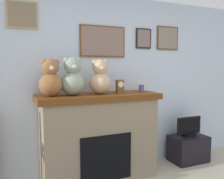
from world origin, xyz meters
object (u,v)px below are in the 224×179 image
Objects in this scene: fireplace at (99,136)px; teddy_bear_cream at (51,79)px; tv_stand at (188,149)px; teddy_bear_tan at (73,78)px; mantel_clock at (120,86)px; television at (189,127)px; candle_jar at (141,88)px; teddy_bear_grey at (100,78)px.

teddy_bear_cream reaches higher than fireplace.
teddy_bear_tan is (-1.92, 0.00, 1.20)m from tv_stand.
fireplace is 8.95× the size of mantel_clock.
candle_jar reaches higher than television.
candle_jar is at bearing 179.88° from tv_stand.
teddy_bear_tan is (-0.36, -0.02, 0.81)m from fireplace.
fireplace is at bearing 176.51° from mantel_clock.
tv_stand is 5.61× the size of candle_jar.
television is 0.98× the size of teddy_bear_grey.
teddy_bear_cream is at bearing 179.97° from tv_stand.
fireplace is 0.89m from teddy_bear_tan.
tv_stand is 1.29× the size of television.
television is at bearing -0.07° from teddy_bear_tan.
mantel_clock is at bearing -0.04° from teddy_bear_tan.
mantel_clock is 0.40× the size of teddy_bear_grey.
fireplace is 3.53× the size of teddy_bear_cream.
tv_stand is at bearing -0.05° from teddy_bear_grey.
television reaches higher than tv_stand.
teddy_bear_cream is 0.96× the size of teddy_bear_tan.
fireplace is 1.60m from tv_stand.
tv_stand is 1.37m from candle_jar.
mantel_clock is 0.38× the size of teddy_bear_tan.
teddy_bear_tan is (-0.67, 0.00, 0.13)m from mantel_clock.
fireplace is at bearing 123.68° from teddy_bear_grey.
teddy_bear_cream is at bearing 179.93° from television.
mantel_clock is at bearing -0.03° from teddy_bear_cream.
teddy_bear_tan is 1.05× the size of teddy_bear_grey.
teddy_bear_tan is at bearing -180.00° from teddy_bear_grey.
television is 1.44m from mantel_clock.
candle_jar is 1.03m from teddy_bear_tan.
teddy_bear_grey reaches higher than mantel_clock.
teddy_bear_tan is 0.37m from teddy_bear_grey.
teddy_bear_cream is (-1.29, -0.00, 0.16)m from candle_jar.
teddy_bear_cream reaches higher than tv_stand.
teddy_bear_cream reaches higher than teddy_bear_grey.
fireplace is 3.63× the size of television.
fireplace is 0.80m from teddy_bear_grey.
fireplace reaches higher than tv_stand.
teddy_bear_grey is (0.01, -0.02, 0.80)m from fireplace.
candle_jar is at bearing 179.80° from television.
teddy_bear_tan reaches higher than mantel_clock.
tv_stand is 1.26× the size of teddy_bear_cream.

